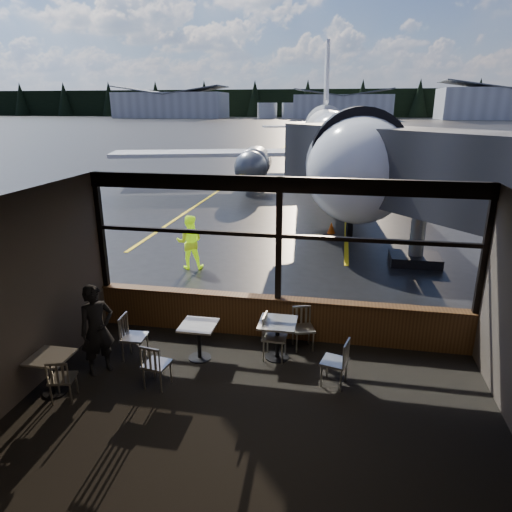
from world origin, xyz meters
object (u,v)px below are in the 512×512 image
(cafe_table_near, at_px, (277,340))
(cafe_table_mid, at_px, (199,342))
(passenger, at_px, (97,330))
(cafe_table_left, at_px, (53,374))
(chair_near_w, at_px, (275,337))
(chair_near_e, at_px, (334,362))
(cone_wing, at_px, (265,182))
(chair_left_s, at_px, (63,379))
(cone_nose, at_px, (331,228))
(chair_mid_w, at_px, (134,337))
(chair_near_n, at_px, (303,329))
(airliner, at_px, (337,101))
(ground_crew, at_px, (190,242))
(chair_mid_s, at_px, (157,364))
(jet_bridge, at_px, (422,187))

(cafe_table_near, bearing_deg, cafe_table_mid, -168.53)
(cafe_table_near, relative_size, passenger, 0.45)
(cafe_table_left, xyz_separation_m, chair_near_w, (3.64, 1.84, 0.11))
(chair_near_e, relative_size, cone_wing, 1.90)
(chair_near_w, relative_size, chair_left_s, 1.14)
(cafe_table_near, xyz_separation_m, cone_nose, (0.78, 9.73, -0.17))
(chair_near_e, xyz_separation_m, chair_mid_w, (-3.91, 0.17, 0.01))
(cafe_table_near, xyz_separation_m, passenger, (-3.22, -1.11, 0.48))
(cone_nose, bearing_deg, chair_near_n, -91.92)
(chair_near_n, relative_size, cone_nose, 1.98)
(airliner, height_order, cafe_table_near, airliner)
(cafe_table_mid, relative_size, cone_wing, 1.57)
(cafe_table_left, relative_size, passenger, 0.41)
(cafe_table_mid, relative_size, ground_crew, 0.45)
(airliner, bearing_deg, ground_crew, -109.08)
(cafe_table_mid, relative_size, cafe_table_left, 1.04)
(chair_near_w, xyz_separation_m, chair_mid_s, (-1.93, -1.33, -0.03))
(jet_bridge, bearing_deg, passenger, -131.80)
(airliner, bearing_deg, cone_wing, 173.21)
(chair_near_n, relative_size, cone_wing, 1.86)
(chair_near_n, distance_m, passenger, 4.03)
(chair_mid_s, xyz_separation_m, cone_wing, (-1.75, 21.96, -0.20))
(airliner, xyz_separation_m, chair_near_e, (0.62, -21.19, -4.63))
(jet_bridge, xyz_separation_m, ground_crew, (-6.90, -1.54, -1.65))
(cafe_table_near, relative_size, chair_mid_s, 0.90)
(chair_mid_s, bearing_deg, cafe_table_left, -154.15)
(chair_near_e, distance_m, cone_wing, 21.87)
(chair_near_n, distance_m, ground_crew, 5.86)
(cafe_table_near, relative_size, cone_nose, 1.76)
(chair_near_w, xyz_separation_m, cone_wing, (-3.68, 20.64, -0.24))
(airliner, xyz_separation_m, cone_nose, (0.27, -10.74, -4.87))
(chair_near_w, bearing_deg, jet_bridge, 154.01)
(chair_mid_w, distance_m, chair_left_s, 1.61)
(chair_left_s, bearing_deg, cone_nose, 56.92)
(chair_mid_w, xyz_separation_m, ground_crew, (-0.65, 5.39, 0.36))
(chair_mid_w, bearing_deg, cafe_table_mid, 97.81)
(jet_bridge, relative_size, chair_near_w, 11.95)
(ground_crew, bearing_deg, chair_left_s, 77.28)
(chair_near_w, xyz_separation_m, cone_nose, (0.83, 9.76, -0.25))
(chair_near_e, relative_size, chair_near_n, 1.03)
(chair_near_w, distance_m, chair_near_n, 0.72)
(cafe_table_mid, xyz_separation_m, ground_crew, (-1.90, 5.15, 0.46))
(chair_near_n, relative_size, chair_left_s, 1.07)
(cafe_table_mid, bearing_deg, chair_near_w, 10.53)
(airliner, distance_m, cafe_table_near, 21.00)
(chair_near_e, bearing_deg, chair_mid_s, 116.00)
(cafe_table_mid, relative_size, chair_mid_w, 0.80)
(chair_near_e, distance_m, passenger, 4.39)
(cone_wing, bearing_deg, chair_near_e, -77.17)
(chair_near_e, xyz_separation_m, chair_near_w, (-1.18, 0.69, 0.02))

